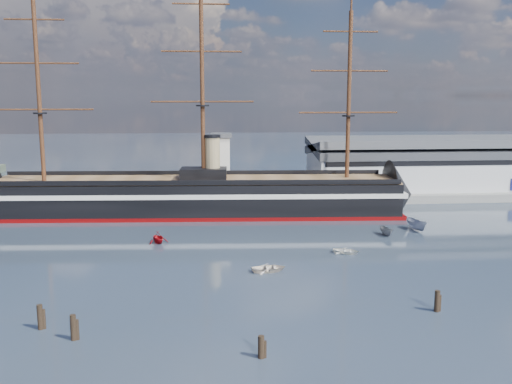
{
  "coord_description": "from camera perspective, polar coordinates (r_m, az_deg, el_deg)",
  "views": [
    {
      "loc": [
        -1.07,
        -64.17,
        25.85
      ],
      "look_at": [
        7.98,
        35.0,
        9.0
      ],
      "focal_mm": 40.0,
      "sensor_mm": 36.0,
      "label": 1
    }
  ],
  "objects": [
    {
      "name": "ground",
      "position": [
        107.34,
        -4.5,
        -4.36
      ],
      "size": [
        600.0,
        600.0,
        0.0
      ],
      "primitive_type": "plane",
      "color": "#1F2935",
      "rests_on": "ground"
    },
    {
      "name": "quay",
      "position": [
        142.96,
        -0.69,
        -0.81
      ],
      "size": [
        180.0,
        18.0,
        2.0
      ],
      "primitive_type": "cube",
      "color": "slate",
      "rests_on": "ground"
    },
    {
      "name": "warehouse",
      "position": [
        156.82,
        16.97,
        2.64
      ],
      "size": [
        63.0,
        21.0,
        11.6
      ],
      "color": "#B7BABC",
      "rests_on": "ground"
    },
    {
      "name": "quay_tower",
      "position": [
        138.17,
        -3.5,
        2.9
      ],
      "size": [
        5.0,
        5.0,
        15.0
      ],
      "color": "silver",
      "rests_on": "ground"
    },
    {
      "name": "warship",
      "position": [
        126.13,
        -6.92,
        -0.42
      ],
      "size": [
        113.33,
        21.49,
        53.94
      ],
      "rotation": [
        0.0,
        0.0,
        -0.06
      ],
      "color": "black",
      "rests_on": "ground"
    },
    {
      "name": "motorboat_b",
      "position": [
        85.69,
        1.3,
        -7.96
      ],
      "size": [
        1.7,
        3.34,
        1.49
      ],
      "primitive_type": "imported",
      "rotation": [
        0.0,
        0.0,
        1.71
      ],
      "color": "white",
      "rests_on": "ground"
    },
    {
      "name": "motorboat_c",
      "position": [
        109.74,
        12.89,
        -4.27
      ],
      "size": [
        5.11,
        2.42,
        1.97
      ],
      "primitive_type": "imported",
      "rotation": [
        0.0,
        0.0,
        0.13
      ],
      "color": "slate",
      "rests_on": "ground"
    },
    {
      "name": "motorboat_d",
      "position": [
        103.13,
        -9.75,
        -5.06
      ],
      "size": [
        6.87,
        5.24,
        2.31
      ],
      "primitive_type": "imported",
      "rotation": [
        0.0,
        0.0,
        0.46
      ],
      "color": "#9B0B12",
      "rests_on": "ground"
    },
    {
      "name": "motorboat_e",
      "position": [
        96.23,
        8.98,
        -6.1
      ],
      "size": [
        2.04,
        2.91,
        1.26
      ],
      "primitive_type": "imported",
      "rotation": [
        0.0,
        0.0,
        1.18
      ],
      "color": "white",
      "rests_on": "ground"
    },
    {
      "name": "motorboat_f",
      "position": [
        115.2,
        15.76,
        -3.73
      ],
      "size": [
        7.36,
        4.04,
        2.79
      ],
      "primitive_type": "imported",
      "rotation": [
        0.0,
        0.0,
        0.22
      ],
      "color": "gray",
      "rests_on": "ground"
    },
    {
      "name": "piling_near_left",
      "position": [
        66.06,
        -17.74,
        -13.92
      ],
      "size": [
        0.64,
        0.64,
        3.54
      ],
      "primitive_type": "cylinder",
      "color": "black",
      "rests_on": "ground"
    },
    {
      "name": "piling_near_mid",
      "position": [
        59.25,
        0.51,
        -16.27
      ],
      "size": [
        0.64,
        0.64,
        3.03
      ],
      "primitive_type": "cylinder",
      "color": "black",
      "rests_on": "ground"
    },
    {
      "name": "piling_near_right",
      "position": [
        73.97,
        17.6,
        -11.32
      ],
      "size": [
        0.64,
        0.64,
        3.35
      ],
      "primitive_type": "cylinder",
      "color": "black",
      "rests_on": "ground"
    },
    {
      "name": "piling_extra",
      "position": [
        70.04,
        -20.71,
        -12.71
      ],
      "size": [
        0.64,
        0.64,
        3.58
      ],
      "primitive_type": "cylinder",
      "color": "black",
      "rests_on": "ground"
    }
  ]
}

